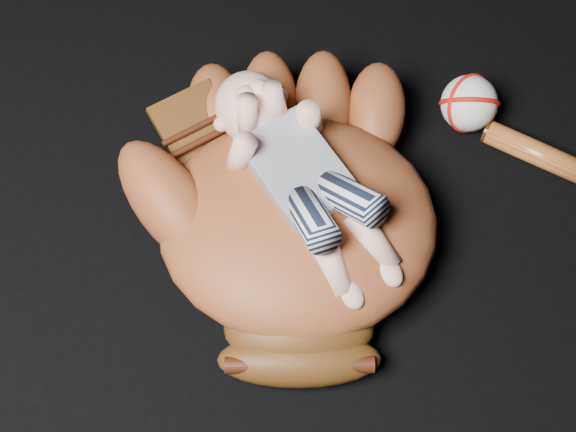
# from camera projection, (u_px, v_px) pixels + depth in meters

# --- Properties ---
(baseball_glove) EXTENTS (0.63, 0.66, 0.17)m
(baseball_glove) POSITION_uv_depth(u_px,v_px,m) (298.00, 216.00, 1.16)
(baseball_glove) COLOR brown
(baseball_glove) RESTS_ON ground
(newborn_baby) EXTENTS (0.22, 0.38, 0.15)m
(newborn_baby) POSITION_uv_depth(u_px,v_px,m) (309.00, 183.00, 1.13)
(newborn_baby) COLOR #F2B29C
(newborn_baby) RESTS_ON baseball_glove
(baseball) EXTENTS (0.09, 0.09, 0.08)m
(baseball) POSITION_uv_depth(u_px,v_px,m) (469.00, 103.00, 1.31)
(baseball) COLOR white
(baseball) RESTS_ON ground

